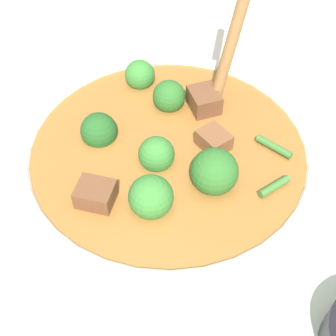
{
  "coord_description": "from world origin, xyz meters",
  "views": [
    {
      "loc": [
        0.26,
        0.17,
        0.42
      ],
      "look_at": [
        0.0,
        0.0,
        0.07
      ],
      "focal_mm": 50.0,
      "sensor_mm": 36.0,
      "label": 1
    }
  ],
  "objects": [
    {
      "name": "ground_plane",
      "position": [
        0.0,
        0.0,
        0.0
      ],
      "size": [
        4.0,
        4.0,
        0.0
      ],
      "primitive_type": "plane",
      "color": "#ADBCAD"
    },
    {
      "name": "stew_bowl",
      "position": [
        -0.0,
        -0.0,
        0.06
      ],
      "size": [
        0.3,
        0.29,
        0.29
      ],
      "color": "white",
      "rests_on": "ground_plane"
    },
    {
      "name": "empty_plate",
      "position": [
        -0.34,
        -0.11,
        0.01
      ],
      "size": [
        0.23,
        0.23,
        0.02
      ],
      "color": "silver",
      "rests_on": "ground_plane"
    }
  ]
}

